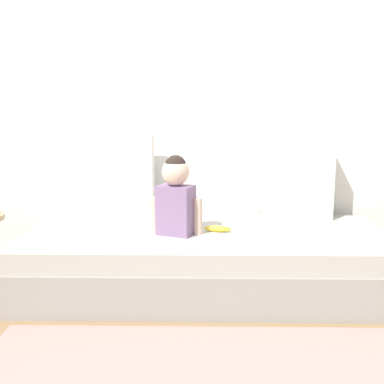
% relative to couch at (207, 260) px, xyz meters
% --- Properties ---
extents(ground_plane, '(12.00, 12.00, 0.00)m').
position_rel_couch_xyz_m(ground_plane, '(0.00, 0.00, -0.18)').
color(ground_plane, '#93704C').
extents(back_wall, '(5.50, 0.10, 2.42)m').
position_rel_couch_xyz_m(back_wall, '(0.00, 0.60, 1.03)').
color(back_wall, white).
rests_on(back_wall, ground).
extents(couch, '(2.30, 0.95, 0.37)m').
position_rel_couch_xyz_m(couch, '(0.00, 0.00, 0.00)').
color(couch, '#9C978F').
rests_on(couch, ground).
extents(throw_pillow_left, '(0.52, 0.16, 0.58)m').
position_rel_couch_xyz_m(throw_pillow_left, '(-0.63, 0.37, 0.47)').
color(throw_pillow_left, silver).
rests_on(throw_pillow_left, couch).
extents(throw_pillow_right, '(0.45, 0.16, 0.56)m').
position_rel_couch_xyz_m(throw_pillow_right, '(0.63, 0.37, 0.47)').
color(throw_pillow_right, silver).
rests_on(throw_pillow_right, couch).
extents(toddler, '(0.32, 0.21, 0.48)m').
position_rel_couch_xyz_m(toddler, '(-0.19, -0.05, 0.43)').
color(toddler, gray).
rests_on(toddler, couch).
extents(banana, '(0.17, 0.07, 0.04)m').
position_rel_couch_xyz_m(banana, '(0.06, -0.00, 0.21)').
color(banana, yellow).
rests_on(banana, couch).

